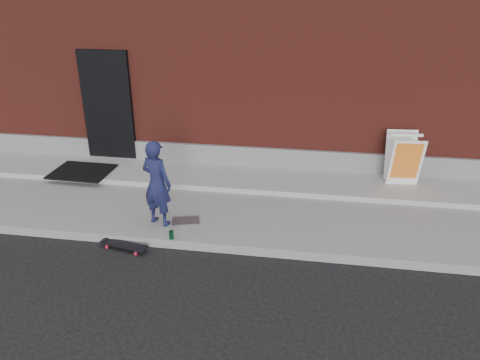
% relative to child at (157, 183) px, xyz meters
% --- Properties ---
extents(ground, '(80.00, 80.00, 0.00)m').
position_rel_child_xyz_m(ground, '(0.78, -0.51, -0.86)').
color(ground, black).
rests_on(ground, ground).
extents(sidewalk, '(20.00, 3.00, 0.15)m').
position_rel_child_xyz_m(sidewalk, '(0.78, 0.99, -0.79)').
color(sidewalk, slate).
rests_on(sidewalk, ground).
extents(apron, '(20.00, 1.20, 0.10)m').
position_rel_child_xyz_m(apron, '(0.78, 1.89, -0.66)').
color(apron, gray).
rests_on(apron, sidewalk).
extents(building, '(20.00, 8.10, 5.00)m').
position_rel_child_xyz_m(building, '(0.78, 6.49, 1.63)').
color(building, maroon).
rests_on(building, ground).
extents(child, '(0.60, 0.49, 1.43)m').
position_rel_child_xyz_m(child, '(0.00, 0.00, 0.00)').
color(child, '#171A40').
rests_on(child, sidewalk).
extents(skateboard, '(0.78, 0.34, 0.08)m').
position_rel_child_xyz_m(skateboard, '(-0.38, -0.63, -0.79)').
color(skateboard, red).
rests_on(skateboard, ground).
extents(pizza_sign, '(0.63, 0.73, 0.97)m').
position_rel_child_xyz_m(pizza_sign, '(4.10, 2.07, -0.13)').
color(pizza_sign, white).
rests_on(pizza_sign, apron).
extents(soda_can, '(0.10, 0.10, 0.14)m').
position_rel_child_xyz_m(soda_can, '(0.34, -0.46, -0.64)').
color(soda_can, '#17733C').
rests_on(soda_can, sidewalk).
extents(doormat, '(1.16, 0.95, 0.03)m').
position_rel_child_xyz_m(doormat, '(-2.12, 1.56, -0.60)').
color(doormat, black).
rests_on(doormat, apron).
extents(utility_plate, '(0.51, 0.40, 0.01)m').
position_rel_child_xyz_m(utility_plate, '(0.41, 0.12, -0.71)').
color(utility_plate, '#5D5C62').
rests_on(utility_plate, sidewalk).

